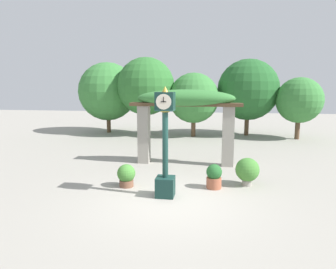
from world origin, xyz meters
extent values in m
plane|color=gray|center=(0.00, 0.00, 0.00)|extent=(60.00, 60.00, 0.00)
cube|color=#14332D|center=(-0.19, 0.30, 0.28)|extent=(0.52, 0.52, 0.57)
cylinder|color=#14332D|center=(-0.19, 0.30, 1.50)|extent=(0.16, 0.16, 1.87)
cylinder|color=gold|center=(-0.19, 0.30, 2.46)|extent=(0.26, 0.26, 0.04)
cube|color=#14332D|center=(-0.19, 0.30, 2.73)|extent=(0.51, 0.51, 0.51)
cylinder|color=beige|center=(-0.19, 0.03, 2.73)|extent=(0.41, 0.02, 0.41)
cylinder|color=beige|center=(-0.19, 0.56, 2.73)|extent=(0.41, 0.02, 0.41)
cube|color=black|center=(-0.19, 0.02, 2.73)|extent=(0.15, 0.01, 0.02)
cube|color=black|center=(-0.19, 0.02, 2.79)|extent=(0.02, 0.01, 0.13)
cone|color=gold|center=(-0.19, 0.30, 3.06)|extent=(0.18, 0.18, 0.16)
cube|color=gray|center=(-1.70, 4.04, 1.19)|extent=(0.45, 0.45, 2.37)
cube|color=gray|center=(1.70, 4.04, 1.19)|extent=(0.45, 0.45, 2.37)
cube|color=#4C3823|center=(0.00, 3.81, 2.44)|extent=(4.46, 0.14, 0.13)
cube|color=#4C3823|center=(0.00, 3.96, 2.44)|extent=(4.46, 0.14, 0.13)
cube|color=#4C3823|center=(0.00, 4.11, 2.44)|extent=(4.46, 0.14, 0.13)
cube|color=#4C3823|center=(0.00, 4.27, 2.44)|extent=(4.46, 0.14, 0.13)
ellipsoid|color=#387A38|center=(0.00, 4.04, 2.68)|extent=(3.91, 1.05, 0.70)
cylinder|color=gray|center=(2.23, 1.65, 0.12)|extent=(0.30, 0.30, 0.24)
sphere|color=#427F33|center=(2.23, 1.65, 0.52)|extent=(0.76, 0.76, 0.76)
cylinder|color=brown|center=(-1.55, 0.95, 0.11)|extent=(0.44, 0.44, 0.22)
sphere|color=#427F33|center=(-1.55, 0.95, 0.43)|extent=(0.57, 0.57, 0.57)
cylinder|color=#9E563D|center=(1.19, 1.23, 0.17)|extent=(0.47, 0.47, 0.34)
sphere|color=#235B28|center=(1.19, 1.23, 0.52)|extent=(0.49, 0.49, 0.49)
cylinder|color=brown|center=(-6.13, 11.96, 0.72)|extent=(0.28, 0.28, 1.44)
sphere|color=#387A38|center=(-6.13, 11.96, 2.83)|extent=(3.95, 3.95, 3.95)
cylinder|color=brown|center=(-3.26, 11.17, 0.94)|extent=(0.28, 0.28, 1.88)
sphere|color=#2D6B2D|center=(-3.26, 11.17, 3.17)|extent=(3.70, 3.70, 3.70)
cylinder|color=brown|center=(-0.18, 11.12, 0.67)|extent=(0.28, 0.28, 1.34)
sphere|color=#387A38|center=(-0.18, 11.12, 2.45)|extent=(3.16, 3.16, 3.16)
cylinder|color=brown|center=(3.24, 12.15, 0.80)|extent=(0.28, 0.28, 1.59)
sphere|color=#235B28|center=(3.24, 12.15, 2.96)|extent=(3.91, 3.91, 3.91)
cylinder|color=brown|center=(6.12, 11.07, 0.70)|extent=(0.28, 0.28, 1.40)
sphere|color=#387A38|center=(6.12, 11.07, 2.35)|extent=(2.72, 2.72, 2.72)
camera|label=1|loc=(1.17, -7.85, 3.11)|focal=32.00mm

